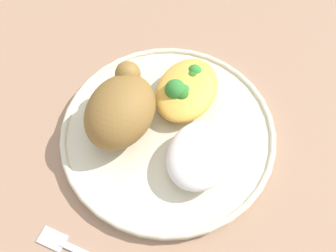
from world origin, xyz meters
TOP-DOWN VIEW (x-y plane):
  - ground_plane at (0.00, 0.00)m, footprint 2.00×2.00m
  - plate at (0.00, 0.00)m, footprint 0.30×0.30m
  - roasted_chicken at (-0.02, 0.06)m, footprint 0.12×0.09m
  - rice_pile at (-0.03, -0.06)m, footprint 0.10×0.08m
  - mac_cheese_with_broccoli at (0.06, 0.00)m, footprint 0.11×0.08m

SIDE VIEW (x-z plane):
  - ground_plane at x=0.00m, z-range 0.00..0.00m
  - plate at x=0.00m, z-range 0.00..0.02m
  - mac_cheese_with_broccoli at x=0.06m, z-range 0.01..0.06m
  - rice_pile at x=-0.03m, z-range 0.02..0.06m
  - roasted_chicken at x=-0.02m, z-range 0.02..0.09m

